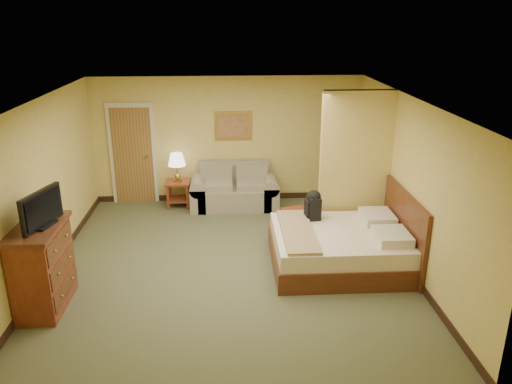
{
  "coord_description": "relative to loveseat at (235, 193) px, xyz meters",
  "views": [
    {
      "loc": [
        0.01,
        -7.06,
        3.74
      ],
      "look_at": [
        0.45,
        0.6,
        1.01
      ],
      "focal_mm": 35.0,
      "sensor_mm": 36.0,
      "label": 1
    }
  ],
  "objects": [
    {
      "name": "floor",
      "position": [
        -0.12,
        -2.57,
        -0.29
      ],
      "size": [
        6.0,
        6.0,
        0.0
      ],
      "primitive_type": "plane",
      "color": "#525537",
      "rests_on": "ground"
    },
    {
      "name": "ceiling",
      "position": [
        -0.12,
        -2.57,
        2.31
      ],
      "size": [
        6.0,
        6.0,
        0.0
      ],
      "primitive_type": "plane",
      "rotation": [
        3.14,
        0.0,
        0.0
      ],
      "color": "white",
      "rests_on": "back_wall"
    },
    {
      "name": "back_wall",
      "position": [
        -0.12,
        0.43,
        1.01
      ],
      "size": [
        5.5,
        0.02,
        2.6
      ],
      "primitive_type": "cube",
      "color": "#D6BB5B",
      "rests_on": "floor"
    },
    {
      "name": "left_wall",
      "position": [
        -2.87,
        -2.57,
        1.01
      ],
      "size": [
        0.02,
        6.0,
        2.6
      ],
      "primitive_type": "cube",
      "color": "#D6BB5B",
      "rests_on": "floor"
    },
    {
      "name": "right_wall",
      "position": [
        2.63,
        -2.57,
        1.01
      ],
      "size": [
        0.02,
        6.0,
        2.6
      ],
      "primitive_type": "cube",
      "color": "#D6BB5B",
      "rests_on": "floor"
    },
    {
      "name": "partition",
      "position": [
        2.03,
        -1.65,
        1.01
      ],
      "size": [
        1.2,
        0.15,
        2.6
      ],
      "primitive_type": "cube",
      "color": "#D6BB5B",
      "rests_on": "floor"
    },
    {
      "name": "door",
      "position": [
        -2.07,
        0.39,
        0.74
      ],
      "size": [
        0.94,
        0.16,
        2.1
      ],
      "color": "beige",
      "rests_on": "floor"
    },
    {
      "name": "baseboard",
      "position": [
        -0.12,
        0.42,
        -0.23
      ],
      "size": [
        5.5,
        0.02,
        0.12
      ],
      "primitive_type": "cube",
      "color": "black",
      "rests_on": "floor"
    },
    {
      "name": "loveseat",
      "position": [
        0.0,
        0.0,
        0.0
      ],
      "size": [
        1.78,
        0.83,
        0.9
      ],
      "color": "gray",
      "rests_on": "floor"
    },
    {
      "name": "side_table",
      "position": [
        -1.15,
        0.08,
        0.06
      ],
      "size": [
        0.49,
        0.49,
        0.54
      ],
      "color": "maroon",
      "rests_on": "floor"
    },
    {
      "name": "table_lamp",
      "position": [
        -1.15,
        0.08,
        0.69
      ],
      "size": [
        0.35,
        0.35,
        0.59
      ],
      "color": "#AF8D40",
      "rests_on": "side_table"
    },
    {
      "name": "coffee_table",
      "position": [
        1.27,
        -1.67,
        0.07
      ],
      "size": [
        0.96,
        0.96,
        0.5
      ],
      "rotation": [
        0.0,
        0.0,
        0.28
      ],
      "color": "maroon",
      "rests_on": "floor"
    },
    {
      "name": "wall_picture",
      "position": [
        0.0,
        0.4,
        1.31
      ],
      "size": [
        0.76,
        0.04,
        0.59
      ],
      "color": "#B78E3F",
      "rests_on": "back_wall"
    },
    {
      "name": "dresser",
      "position": [
        -2.6,
        -3.6,
        0.3
      ],
      "size": [
        0.58,
        1.1,
        1.18
      ],
      "color": "maroon",
      "rests_on": "floor"
    },
    {
      "name": "tv",
      "position": [
        -2.5,
        -3.6,
        1.11
      ],
      "size": [
        0.28,
        0.77,
        0.48
      ],
      "rotation": [
        0.0,
        0.0,
        -0.28
      ],
      "color": "black",
      "rests_on": "dresser"
    },
    {
      "name": "bed",
      "position": [
        1.69,
        -2.67,
        0.03
      ],
      "size": [
        2.16,
        1.84,
        1.19
      ],
      "color": "#4C2211",
      "rests_on": "floor"
    },
    {
      "name": "backpack",
      "position": [
        1.26,
        -2.13,
        0.55
      ],
      "size": [
        0.23,
        0.3,
        0.49
      ],
      "rotation": [
        0.0,
        0.0,
        0.12
      ],
      "color": "black",
      "rests_on": "bed"
    }
  ]
}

